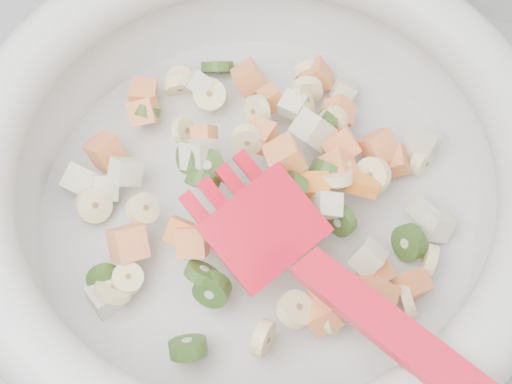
% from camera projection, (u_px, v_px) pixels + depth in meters
% --- Properties ---
extents(mixing_bowl, '(0.48, 0.42, 0.16)m').
position_uv_depth(mixing_bowl, '(257.00, 182.00, 0.55)').
color(mixing_bowl, silver).
rests_on(mixing_bowl, counter).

